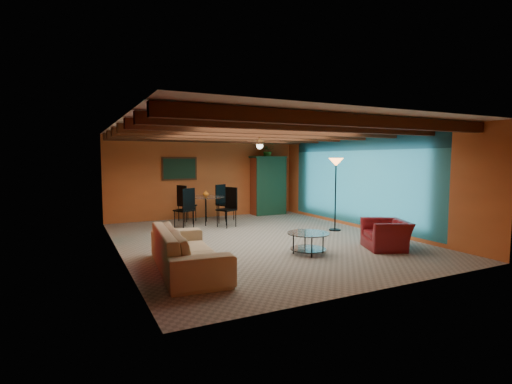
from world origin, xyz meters
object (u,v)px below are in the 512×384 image
coffee_table (308,243)px  potted_plant (268,151)px  dining_table (206,205)px  armoire (268,186)px  armchair (386,235)px  floor_lamp (335,194)px  vase (206,183)px  sofa (188,249)px

coffee_table → potted_plant: (1.92, 5.39, 2.03)m
dining_table → armoire: armoire is taller
armchair → floor_lamp: bearing=-165.6°
dining_table → vase: bearing=0.0°
sofa → armoire: size_ratio=1.28×
armchair → armoire: bearing=-158.1°
coffee_table → armoire: (1.92, 5.39, 0.77)m
floor_lamp → armchair: bearing=-99.1°
floor_lamp → coffee_table: bearing=-139.3°
sofa → floor_lamp: size_ratio=1.28×
sofa → coffee_table: size_ratio=2.91×
coffee_table → vase: size_ratio=4.65×
coffee_table → vase: vase is taller
armchair → coffee_table: bearing=-79.6°
dining_table → armoire: bearing=20.3°
armchair → potted_plant: size_ratio=1.86×
coffee_table → floor_lamp: bearing=40.7°
dining_table → sofa: bearing=-112.7°
sofa → dining_table: dining_table is taller
armchair → sofa: bearing=-71.5°
armoire → potted_plant: bearing=0.0°
dining_table → coffee_table: bearing=-80.7°
sofa → armchair: sofa is taller
sofa → floor_lamp: (4.69, 1.85, 0.62)m
sofa → armoire: bearing=-34.4°
sofa → armoire: 7.07m
floor_lamp → vase: 3.85m
sofa → floor_lamp: bearing=-63.1°
floor_lamp → potted_plant: 3.79m
sofa → armoire: (4.50, 5.42, 0.62)m
armchair → vase: 5.50m
sofa → vase: 4.89m
vase → dining_table: bearing=180.0°
armchair → potted_plant: (0.16, 5.79, 1.94)m
armchair → coffee_table: size_ratio=1.11×
coffee_table → dining_table: (-0.72, 4.41, 0.35)m
coffee_table → armchair: bearing=-13.0°
dining_table → vase: (0.00, 0.00, 0.67)m
coffee_table → potted_plant: potted_plant is taller
coffee_table → potted_plant: bearing=70.4°
potted_plant → sofa: bearing=-129.7°
sofa → vase: (1.86, 4.44, 0.88)m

